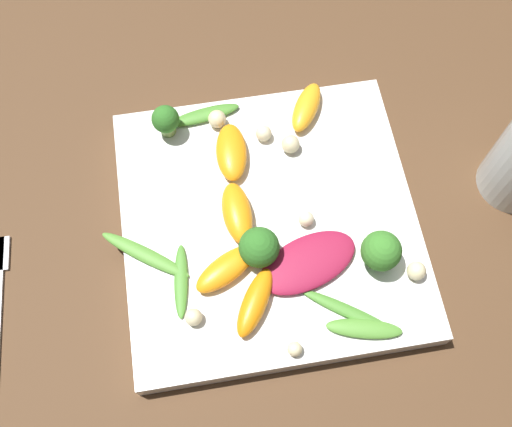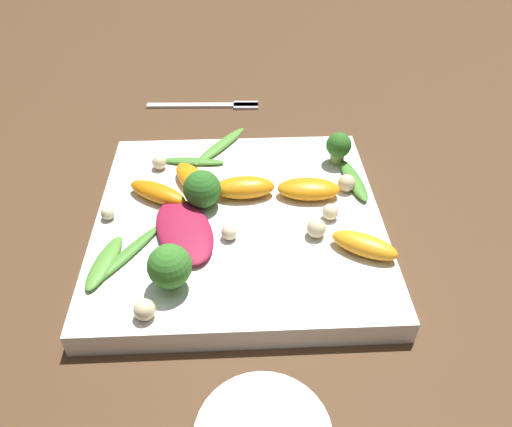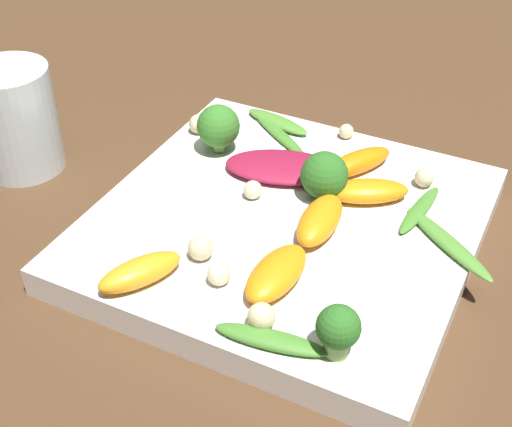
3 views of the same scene
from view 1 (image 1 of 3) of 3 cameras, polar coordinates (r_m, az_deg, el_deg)
ground_plane at (r=0.60m, az=1.22°, el=-1.37°), size 2.40×2.40×0.00m
plate at (r=0.59m, az=1.25°, el=-0.92°), size 0.28×0.28×0.02m
radicchio_leaf_0 at (r=0.56m, az=4.96°, el=-4.66°), size 0.11×0.08×0.01m
orange_segment_0 at (r=0.55m, az=-2.87°, el=-5.29°), size 0.07×0.06×0.02m
orange_segment_1 at (r=0.63m, az=4.82°, el=10.05°), size 0.05×0.07×0.02m
orange_segment_2 at (r=0.57m, az=-1.82°, el=0.09°), size 0.03×0.06×0.02m
orange_segment_3 at (r=0.60m, az=-2.36°, el=5.86°), size 0.04×0.07×0.02m
orange_segment_4 at (r=0.54m, az=-0.10°, el=-8.46°), size 0.05×0.07×0.02m
broccoli_floret_0 at (r=0.55m, az=11.83°, el=-3.52°), size 0.04×0.04×0.04m
broccoli_floret_1 at (r=0.55m, az=0.30°, el=-3.25°), size 0.04×0.04×0.04m
broccoli_floret_2 at (r=0.61m, az=-8.59°, el=8.76°), size 0.03×0.03×0.04m
arugula_sprig_0 at (r=0.63m, az=-4.93°, el=9.33°), size 0.08×0.03×0.01m
arugula_sprig_1 at (r=0.55m, az=10.26°, el=-10.75°), size 0.07×0.03×0.01m
arugula_sprig_2 at (r=0.57m, az=-10.53°, el=-3.88°), size 0.09×0.07×0.01m
arugula_sprig_3 at (r=0.56m, az=-7.16°, el=-6.39°), size 0.02×0.07×0.01m
arugula_sprig_4 at (r=0.55m, az=8.89°, el=-9.25°), size 0.09×0.06×0.01m
macadamia_nut_0 at (r=0.57m, az=15.03°, el=-5.29°), size 0.02×0.02×0.02m
macadamia_nut_1 at (r=0.62m, az=-3.73°, el=8.96°), size 0.02×0.02×0.02m
macadamia_nut_2 at (r=0.54m, az=3.83°, el=-12.73°), size 0.01×0.01×0.01m
macadamia_nut_3 at (r=0.54m, az=-5.98°, el=-9.79°), size 0.02×0.02×0.02m
macadamia_nut_4 at (r=0.61m, az=0.73°, el=7.64°), size 0.02×0.02×0.02m
macadamia_nut_5 at (r=0.61m, az=3.30°, el=6.62°), size 0.02×0.02×0.02m
macadamia_nut_6 at (r=0.57m, az=4.80°, el=-0.51°), size 0.02×0.02×0.02m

